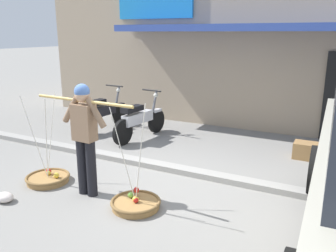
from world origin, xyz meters
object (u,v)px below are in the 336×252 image
(plastic_litter_bag, at_px, (4,197))
(wooden_crate, at_px, (305,150))
(fruit_basket_left_side, at_px, (136,203))
(fruit_vendor, at_px, (85,133))
(motorcycle_nearest_shop, at_px, (103,113))
(motorcycle_second_in_row, at_px, (139,120))
(fruit_basket_right_side, at_px, (48,178))

(plastic_litter_bag, distance_m, wooden_crate, 5.39)
(fruit_basket_left_side, bearing_deg, fruit_vendor, 177.68)
(fruit_vendor, relative_size, fruit_basket_left_side, 1.22)
(fruit_basket_left_side, height_order, motorcycle_nearest_shop, fruit_basket_left_side)
(wooden_crate, bearing_deg, motorcycle_second_in_row, -174.01)
(fruit_basket_right_side, distance_m, motorcycle_nearest_shop, 3.21)
(fruit_vendor, relative_size, motorcycle_nearest_shop, 0.97)
(plastic_litter_bag, xyz_separation_m, wooden_crate, (3.66, 3.96, 0.09))
(fruit_basket_right_side, relative_size, wooden_crate, 3.30)
(motorcycle_second_in_row, bearing_deg, motorcycle_nearest_shop, 170.86)
(fruit_basket_right_side, height_order, plastic_litter_bag, fruit_basket_right_side)
(wooden_crate, bearing_deg, motorcycle_nearest_shop, -177.80)
(fruit_vendor, distance_m, wooden_crate, 4.29)
(fruit_vendor, xyz_separation_m, motorcycle_second_in_row, (-0.83, 2.82, -0.53))
(motorcycle_second_in_row, distance_m, plastic_litter_bag, 3.61)
(motorcycle_second_in_row, bearing_deg, wooden_crate, 5.99)
(fruit_vendor, distance_m, motorcycle_second_in_row, 2.99)
(plastic_litter_bag, bearing_deg, fruit_basket_left_side, 22.07)
(fruit_vendor, bearing_deg, fruit_basket_left_side, -2.32)
(fruit_basket_left_side, relative_size, plastic_litter_bag, 5.19)
(fruit_basket_right_side, relative_size, plastic_litter_bag, 5.19)
(fruit_basket_right_side, height_order, motorcycle_nearest_shop, fruit_basket_right_side)
(fruit_vendor, bearing_deg, motorcycle_nearest_shop, 123.91)
(motorcycle_second_in_row, bearing_deg, fruit_basket_left_side, -59.10)
(wooden_crate, bearing_deg, fruit_basket_left_side, -119.97)
(fruit_vendor, bearing_deg, motorcycle_second_in_row, 106.40)
(plastic_litter_bag, bearing_deg, fruit_basket_right_side, 87.42)
(fruit_basket_left_side, xyz_separation_m, fruit_basket_right_side, (-1.76, 0.08, -0.00))
(fruit_basket_left_side, bearing_deg, motorcycle_nearest_shop, 133.61)
(fruit_basket_left_side, distance_m, plastic_litter_bag, 1.94)
(plastic_litter_bag, bearing_deg, motorcycle_second_in_row, 88.62)
(motorcycle_nearest_shop, bearing_deg, wooden_crate, 2.20)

